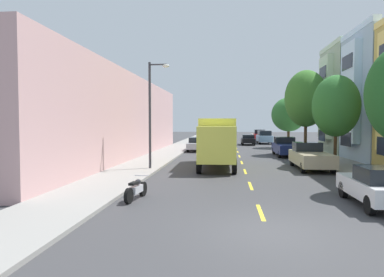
# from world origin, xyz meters

# --- Properties ---
(ground_plane) EXTENTS (160.00, 160.00, 0.00)m
(ground_plane) POSITION_xyz_m (0.00, 30.00, 0.00)
(ground_plane) COLOR #38383A
(sidewalk_left) EXTENTS (3.20, 120.00, 0.14)m
(sidewalk_left) POSITION_xyz_m (-7.10, 28.00, 0.07)
(sidewalk_left) COLOR gray
(sidewalk_left) RESTS_ON ground_plane
(sidewalk_right) EXTENTS (3.20, 120.00, 0.14)m
(sidewalk_right) POSITION_xyz_m (7.10, 28.00, 0.07)
(sidewalk_right) COLOR gray
(sidewalk_right) RESTS_ON ground_plane
(lane_centerline_dashes) EXTENTS (0.14, 47.20, 0.01)m
(lane_centerline_dashes) POSITION_xyz_m (0.00, 24.50, 0.00)
(lane_centerline_dashes) COLOR yellow
(lane_centerline_dashes) RESTS_ON ground_plane
(apartment_block_opposite) EXTENTS (10.00, 36.00, 7.08)m
(apartment_block_opposite) POSITION_xyz_m (-13.70, 20.00, 3.54)
(apartment_block_opposite) COLOR #CC9E9E
(apartment_block_opposite) RESTS_ON ground_plane
(street_tree_second) EXTENTS (3.22, 3.22, 6.26)m
(street_tree_second) POSITION_xyz_m (6.40, 15.10, 4.24)
(street_tree_second) COLOR #47331E
(street_tree_second) RESTS_ON sidewalk_right
(street_tree_third) EXTENTS (4.02, 4.02, 8.00)m
(street_tree_third) POSITION_xyz_m (6.40, 24.31, 5.40)
(street_tree_third) COLOR #47331E
(street_tree_third) RESTS_ON sidewalk_right
(street_tree_farthest) EXTENTS (4.17, 4.17, 6.06)m
(street_tree_farthest) POSITION_xyz_m (6.40, 33.52, 4.10)
(street_tree_farthest) COLOR #47331E
(street_tree_farthest) RESTS_ON sidewalk_right
(street_lamp) EXTENTS (1.35, 0.28, 6.80)m
(street_lamp) POSITION_xyz_m (-5.95, 11.97, 4.08)
(street_lamp) COLOR #38383D
(street_lamp) RESTS_ON sidewalk_left
(delivery_box_truck) EXTENTS (2.48, 8.20, 3.35)m
(delivery_box_truck) POSITION_xyz_m (-1.80, 14.22, 1.91)
(delivery_box_truck) COLOR #D8D84C
(delivery_box_truck) RESTS_ON ground_plane
(parked_pickup_navy) EXTENTS (2.04, 5.32, 1.73)m
(parked_pickup_navy) POSITION_xyz_m (4.33, 22.82, 0.83)
(parked_pickup_navy) COLOR navy
(parked_pickup_navy) RESTS_ON ground_plane
(parked_suv_sky) EXTENTS (2.06, 4.84, 1.93)m
(parked_suv_sky) POSITION_xyz_m (4.38, 41.97, 0.99)
(parked_suv_sky) COLOR #7A9EC6
(parked_suv_sky) RESTS_ON ground_plane
(parked_wagon_silver) EXTENTS (1.91, 4.73, 1.50)m
(parked_wagon_silver) POSITION_xyz_m (-4.36, 27.50, 0.80)
(parked_wagon_silver) COLOR #B2B5BA
(parked_wagon_silver) RESTS_ON ground_plane
(parked_suv_red) EXTENTS (2.09, 4.86, 1.93)m
(parked_suv_red) POSITION_xyz_m (4.43, 50.31, 0.99)
(parked_suv_red) COLOR #AD1E1E
(parked_suv_red) RESTS_ON ground_plane
(parked_pickup_champagne) EXTENTS (2.04, 5.32, 1.73)m
(parked_pickup_champagne) POSITION_xyz_m (4.37, 13.65, 0.83)
(parked_pickup_champagne) COLOR tan
(parked_pickup_champagne) RESTS_ON ground_plane
(parked_hatchback_white) EXTENTS (1.78, 4.02, 1.50)m
(parked_hatchback_white) POSITION_xyz_m (4.36, 3.26, 0.76)
(parked_hatchback_white) COLOR silver
(parked_hatchback_white) RESTS_ON ground_plane
(parked_pickup_teal) EXTENTS (2.12, 5.34, 1.73)m
(parked_pickup_teal) POSITION_xyz_m (-4.48, 40.92, 0.83)
(parked_pickup_teal) COLOR #195B60
(parked_pickup_teal) RESTS_ON ground_plane
(parked_sedan_burgundy) EXTENTS (1.80, 4.50, 1.43)m
(parked_sedan_burgundy) POSITION_xyz_m (-4.41, 47.79, 0.75)
(parked_sedan_burgundy) COLOR maroon
(parked_sedan_burgundy) RESTS_ON ground_plane
(moving_black_sedan) EXTENTS (1.80, 4.50, 1.43)m
(moving_black_sedan) POSITION_xyz_m (1.80, 38.96, 0.75)
(moving_black_sedan) COLOR black
(moving_black_sedan) RESTS_ON ground_plane
(parked_motorcycle) EXTENTS (0.62, 2.05, 0.90)m
(parked_motorcycle) POSITION_xyz_m (-4.75, 3.48, 0.41)
(parked_motorcycle) COLOR black
(parked_motorcycle) RESTS_ON ground_plane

